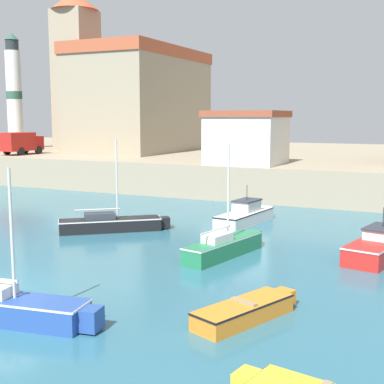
# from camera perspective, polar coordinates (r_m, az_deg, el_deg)

# --- Properties ---
(ground_plane) EXTENTS (200.00, 200.00, 0.00)m
(ground_plane) POSITION_cam_1_polar(r_m,az_deg,el_deg) (21.38, -18.91, -9.90)
(ground_plane) COLOR #2D667A
(quay_seawall) EXTENTS (120.00, 40.00, 2.68)m
(quay_seawall) POSITION_cam_1_polar(r_m,az_deg,el_deg) (59.43, 11.31, 2.96)
(quay_seawall) COLOR gray
(quay_seawall) RESTS_ON ground
(motorboat_white_2) EXTENTS (2.18, 5.83, 2.35)m
(motorboat_white_2) POSITION_cam_1_polar(r_m,az_deg,el_deg) (32.57, 5.78, -2.45)
(motorboat_white_2) COLOR white
(motorboat_white_2) RESTS_ON ground
(motorboat_red_3) EXTENTS (2.77, 6.32, 2.30)m
(motorboat_red_3) POSITION_cam_1_polar(r_m,az_deg,el_deg) (26.34, 19.55, -5.34)
(motorboat_red_3) COLOR red
(motorboat_red_3) RESTS_ON ground
(sailboat_black_5) EXTENTS (5.48, 4.73, 5.21)m
(sailboat_black_5) POSITION_cam_1_polar(r_m,az_deg,el_deg) (30.61, -8.59, -3.32)
(sailboat_black_5) COLOR black
(sailboat_black_5) RESTS_ON ground
(sailboat_green_6) EXTENTS (2.15, 5.56, 5.19)m
(sailboat_green_6) POSITION_cam_1_polar(r_m,az_deg,el_deg) (24.90, 3.45, -5.75)
(sailboat_green_6) COLOR #237A4C
(sailboat_green_6) RESTS_ON ground
(dinghy_orange_7) EXTENTS (2.43, 4.26, 0.67)m
(dinghy_orange_7) POSITION_cam_1_polar(r_m,az_deg,el_deg) (17.48, 5.79, -12.43)
(dinghy_orange_7) COLOR orange
(dinghy_orange_7) RESTS_ON ground
(sailboat_blue_8) EXTENTS (6.21, 2.12, 4.90)m
(sailboat_blue_8) POSITION_cam_1_polar(r_m,az_deg,el_deg) (18.24, -19.23, -11.43)
(sailboat_blue_8) COLOR #284C9E
(sailboat_blue_8) RESTS_ON ground
(church) EXTENTS (14.15, 16.71, 17.14)m
(church) POSITION_cam_1_polar(r_m,az_deg,el_deg) (59.66, -6.45, 10.21)
(church) COLOR gray
(church) RESTS_ON quay_seawall
(lighthouse) EXTENTS (1.81, 1.81, 13.40)m
(lighthouse) POSITION_cam_1_polar(r_m,az_deg,el_deg) (67.36, -18.44, 9.97)
(lighthouse) COLOR silver
(lighthouse) RESTS_ON quay_seawall
(harbor_shed_far_end) EXTENTS (5.81, 5.62, 4.22)m
(harbor_shed_far_end) POSITION_cam_1_polar(r_m,az_deg,el_deg) (43.02, 5.87, 5.84)
(harbor_shed_far_end) COLOR silver
(harbor_shed_far_end) RESTS_ON quay_seawall
(truck_on_quay) EXTENTS (2.42, 4.44, 2.20)m
(truck_on_quay) POSITION_cam_1_polar(r_m,az_deg,el_deg) (56.22, -17.82, 5.07)
(truck_on_quay) COLOR #AD1E19
(truck_on_quay) RESTS_ON quay_seawall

